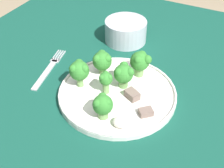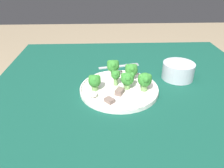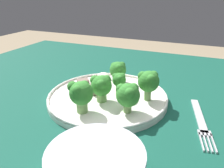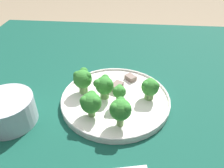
# 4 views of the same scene
# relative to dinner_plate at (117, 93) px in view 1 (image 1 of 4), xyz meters

# --- Properties ---
(table) EXTENTS (1.12, 1.06, 0.72)m
(table) POSITION_rel_dinner_plate_xyz_m (0.02, 0.05, -0.10)
(table) COLOR #114738
(table) RESTS_ON ground_plane
(dinner_plate) EXTENTS (0.28, 0.28, 0.02)m
(dinner_plate) POSITION_rel_dinner_plate_xyz_m (0.00, 0.00, 0.00)
(dinner_plate) COLOR white
(dinner_plate) RESTS_ON table
(fork) EXTENTS (0.06, 0.18, 0.00)m
(fork) POSITION_rel_dinner_plate_xyz_m (-0.21, 0.01, -0.01)
(fork) COLOR #B2B2B7
(fork) RESTS_ON table
(cream_bowl) EXTENTS (0.13, 0.13, 0.07)m
(cream_bowl) POSITION_rel_dinner_plate_xyz_m (-0.09, 0.24, 0.02)
(cream_bowl) COLOR #B7BCC6
(cream_bowl) RESTS_ON table
(broccoli_floret_near_rim_left) EXTENTS (0.05, 0.05, 0.06)m
(broccoli_floret_near_rim_left) POSITION_rel_dinner_plate_xyz_m (-0.07, 0.05, 0.04)
(broccoli_floret_near_rim_left) COLOR #709E56
(broccoli_floret_near_rim_left) RESTS_ON dinner_plate
(broccoli_floret_center_left) EXTENTS (0.03, 0.03, 0.06)m
(broccoli_floret_center_left) POSITION_rel_dinner_plate_xyz_m (-0.03, -0.01, 0.04)
(broccoli_floret_center_left) COLOR #709E56
(broccoli_floret_center_left) RESTS_ON dinner_plate
(broccoli_floret_back_left) EXTENTS (0.05, 0.05, 0.07)m
(broccoli_floret_back_left) POSITION_rel_dinner_plate_xyz_m (0.02, 0.09, 0.05)
(broccoli_floret_back_left) COLOR #709E56
(broccoli_floret_back_left) RESTS_ON dinner_plate
(broccoli_floret_front_left) EXTENTS (0.05, 0.05, 0.06)m
(broccoli_floret_front_left) POSITION_rel_dinner_plate_xyz_m (0.00, 0.03, 0.04)
(broccoli_floret_front_left) COLOR #709E56
(broccoli_floret_front_left) RESTS_ON dinner_plate
(broccoli_floret_center_back) EXTENTS (0.05, 0.04, 0.06)m
(broccoli_floret_center_back) POSITION_rel_dinner_plate_xyz_m (0.01, -0.09, 0.04)
(broccoli_floret_center_back) COLOR #709E56
(broccoli_floret_center_back) RESTS_ON dinner_plate
(broccoli_floret_mid_cluster) EXTENTS (0.05, 0.05, 0.07)m
(broccoli_floret_mid_cluster) POSITION_rel_dinner_plate_xyz_m (-0.09, -0.02, 0.05)
(broccoli_floret_mid_cluster) COLOR #709E56
(broccoli_floret_mid_cluster) RESTS_ON dinner_plate
(meat_slice_front_slice) EXTENTS (0.04, 0.04, 0.01)m
(meat_slice_front_slice) POSITION_rel_dinner_plate_xyz_m (0.09, -0.04, 0.01)
(meat_slice_front_slice) COLOR #756056
(meat_slice_front_slice) RESTS_ON dinner_plate
(meat_slice_middle_slice) EXTENTS (0.04, 0.04, 0.02)m
(meat_slice_middle_slice) POSITION_rel_dinner_plate_xyz_m (0.04, -0.00, 0.01)
(meat_slice_middle_slice) COLOR #756056
(meat_slice_middle_slice) RESTS_ON dinner_plate
(sauce_dollop) EXTENTS (0.03, 0.03, 0.02)m
(sauce_dollop) POSITION_rel_dinner_plate_xyz_m (0.05, -0.09, 0.01)
(sauce_dollop) COLOR silver
(sauce_dollop) RESTS_ON dinner_plate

